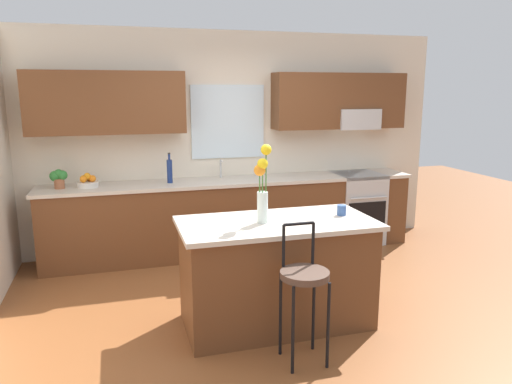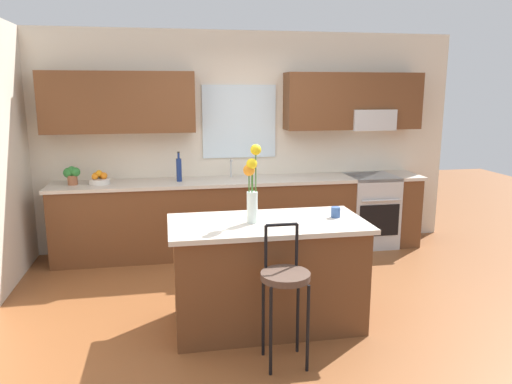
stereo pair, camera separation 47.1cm
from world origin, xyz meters
name	(u,v)px [view 2 (the right image)]	position (x,y,z in m)	size (l,w,h in m)	color
ground_plane	(272,309)	(0.00, 0.00, 0.00)	(14.00, 14.00, 0.00)	brown
back_wall_assembly	(242,129)	(0.03, 1.98, 1.51)	(5.60, 0.50, 2.70)	beige
counter_run	(243,215)	(0.00, 1.70, 0.47)	(4.56, 0.64, 0.92)	brown
sink_faucet	(231,166)	(-0.13, 1.84, 1.06)	(0.02, 0.13, 0.23)	#B7BABC
oven_range	(370,210)	(1.66, 1.68, 0.46)	(0.60, 0.64, 0.92)	#B7BABC
kitchen_island	(267,273)	(-0.11, -0.26, 0.46)	(1.64, 0.83, 0.92)	brown
bar_stool_near	(285,282)	(-0.11, -0.89, 0.64)	(0.36, 0.36, 1.04)	black
flower_vase	(252,183)	(-0.24, -0.28, 1.25)	(0.15, 0.13, 0.65)	silver
mug_ceramic	(336,212)	(0.50, -0.24, 0.97)	(0.08, 0.08, 0.09)	#33518C
fruit_bowl_oranges	(99,179)	(-1.69, 1.70, 0.98)	(0.24, 0.24, 0.16)	silver
bottle_olive_oil	(179,169)	(-0.77, 1.70, 1.07)	(0.06, 0.06, 0.36)	navy
potted_plant_small	(72,174)	(-1.99, 1.70, 1.05)	(0.19, 0.13, 0.22)	#9E5B3D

